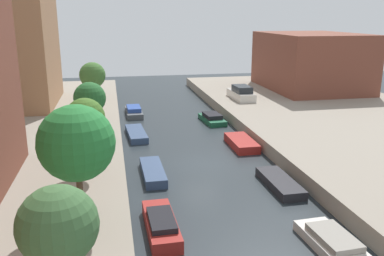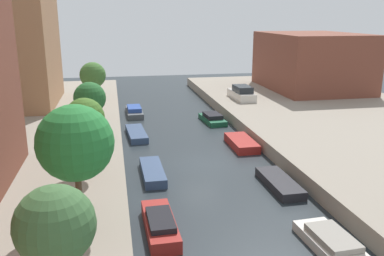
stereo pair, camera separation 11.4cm
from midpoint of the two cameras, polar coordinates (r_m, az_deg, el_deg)
The scene contains 16 objects.
ground_plane at distance 27.83m, azimuth 1.12°, elevation -4.99°, with size 84.00×84.00×0.00m, color #232B30.
low_block_right at distance 52.00m, azimuth 16.18°, elevation 8.84°, with size 10.00×13.58×6.59m, color brown.
street_tree_0 at distance 11.29m, azimuth -18.08°, elevation -12.89°, with size 2.09×2.09×4.60m.
street_tree_1 at distance 17.34m, azimuth -15.64°, elevation -2.04°, with size 3.16×3.16×5.26m.
street_tree_2 at distance 23.29m, azimuth -14.47°, elevation 1.28°, with size 2.20×2.20×4.35m.
street_tree_3 at distance 29.24m, azimuth -13.83°, elevation 3.96°, with size 2.20×2.20×4.27m.
street_tree_4 at distance 35.56m, azimuth -13.44°, elevation 6.98°, with size 2.15×2.15×4.91m.
parked_car at distance 44.26m, azimuth 6.95°, elevation 4.76°, with size 1.86×4.73×1.46m.
moored_boat_left_2 at distance 19.52m, azimuth -4.25°, elevation -13.13°, with size 1.41×4.27×0.90m.
moored_boat_left_3 at distance 25.85m, azimuth -5.35°, elevation -6.05°, with size 1.32×4.34×0.55m.
moored_boat_left_4 at distance 34.17m, azimuth -7.58°, elevation -0.78°, with size 1.65×4.64×0.51m.
moored_boat_left_5 at distance 41.60m, azimuth -7.90°, elevation 2.30°, with size 1.60×4.52×0.90m.
moored_boat_right_1 at distance 19.07m, azimuth 19.19°, elevation -15.04°, with size 1.88×4.48×0.74m.
moored_boat_right_2 at distance 24.69m, azimuth 12.10°, elevation -7.44°, with size 1.49×4.23×0.52m.
moored_boat_right_3 at distance 31.49m, azimuth 6.96°, elevation -2.07°, with size 1.69×4.02×0.61m.
moored_boat_right_4 at distance 38.47m, azimuth 2.93°, elevation 1.31°, with size 1.90×4.10×0.83m.
Camera 2 is at (-5.42, -25.52, 9.70)m, focal length 38.64 mm.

